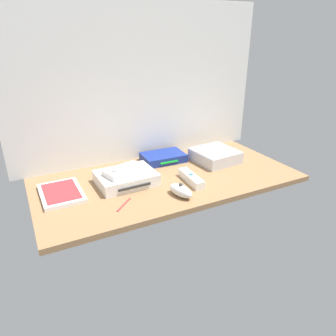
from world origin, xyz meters
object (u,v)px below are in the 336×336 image
game_console (126,178)px  remote_classic_pad (124,171)px  mini_computer (215,156)px  stylus_pen (124,204)px  network_router (163,157)px  game_case (61,193)px  remote_nunchuk (181,191)px  remote_wand (191,178)px

game_console → remote_classic_pad: 3.30cm
mini_computer → stylus_pen: bearing=-160.0°
stylus_pen → remote_classic_pad: bearing=68.9°
mini_computer → stylus_pen: (-48.10, -17.55, -2.29)cm
game_console → network_router: (22.00, 13.46, -0.50)cm
game_case → remote_nunchuk: (36.47, -19.46, 1.28)cm
game_case → stylus_pen: game_case is taller
remote_wand → stylus_pen: size_ratio=1.67×
remote_nunchuk → stylus_pen: (-19.51, 3.15, -1.69)cm
remote_nunchuk → stylus_pen: remote_nunchuk is taller
remote_wand → remote_nunchuk: bearing=-135.0°
remote_nunchuk → remote_classic_pad: size_ratio=0.68×
game_case → remote_nunchuk: size_ratio=1.77×
mini_computer → network_router: bearing=152.1°
game_console → stylus_pen: game_console is taller
remote_nunchuk → game_console: bearing=111.9°
game_case → network_router: bearing=13.9°
remote_nunchuk → remote_classic_pad: bearing=113.7°
game_console → game_case: 23.32cm
remote_classic_pad → game_case: bearing=159.8°
mini_computer → network_router: size_ratio=1.00×
mini_computer → remote_nunchuk: (-28.59, -20.70, -0.60)cm
game_case → remote_wand: (45.21, -11.70, 0.75)cm
mini_computer → game_case: mini_computer is taller
mini_computer → game_case: bearing=-178.9°
remote_wand → stylus_pen: bearing=-167.3°
stylus_pen → game_case: bearing=136.1°
mini_computer → game_case: size_ratio=0.97×
mini_computer → remote_classic_pad: bearing=-175.7°
game_case → remote_classic_pad: remote_classic_pad is taller
remote_wand → remote_nunchuk: size_ratio=1.39×
remote_wand → remote_classic_pad: (-22.71, 9.73, 3.90)cm
game_case → network_router: (45.20, 11.74, 0.94)cm
remote_classic_pad → remote_wand: bearing=-38.3°
remote_wand → remote_classic_pad: size_ratio=0.94×
mini_computer → remote_wand: bearing=-146.9°
remote_nunchuk → remote_wand: bearing=26.7°
mini_computer → stylus_pen: 51.26cm
mini_computer → network_router: mini_computer is taller
network_router → stylus_pen: (-28.24, -28.06, -1.35)cm
mini_computer → game_case: 65.10cm
network_router → game_case: bearing=-163.4°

